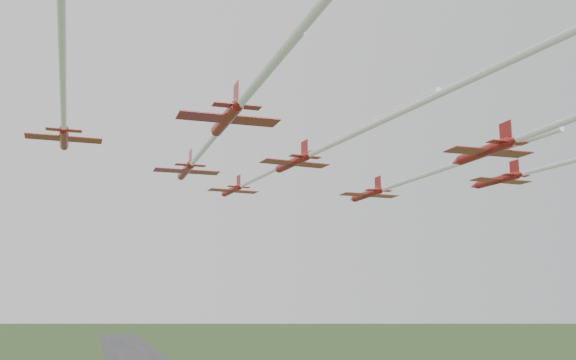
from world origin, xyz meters
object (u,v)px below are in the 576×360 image
object	(u,v)px
jet_row2_left	(203,150)
jet_row3_left	(64,114)
jet_lead	(269,172)
jet_row3_right	(569,162)
jet_row2_right	(399,184)
jet_row4_left	(282,52)
jet_row3_mid	(371,126)

from	to	relation	value
jet_row2_left	jet_row3_left	xyz separation A→B (m)	(-15.09, -11.94, -0.27)
jet_lead	jet_row3_right	size ratio (longest dim) A/B	1.11
jet_row2_right	jet_row4_left	distance (m)	45.21
jet_row3_left	jet_row2_left	bearing A→B (deg)	36.56
jet_row3_left	jet_row4_left	distance (m)	25.11
jet_row2_left	jet_row2_right	size ratio (longest dim) A/B	1.19
jet_row2_left	jet_row3_left	distance (m)	19.24
jet_row3_left	jet_row4_left	size ratio (longest dim) A/B	0.63
jet_lead	jet_row3_left	distance (m)	34.69
jet_row3_mid	jet_row4_left	world-z (taller)	jet_row4_left
jet_lead	jet_row3_right	xyz separation A→B (m)	(30.86, -22.56, -1.23)
jet_row3_mid	jet_row3_right	xyz separation A→B (m)	(28.12, 5.70, -0.62)
jet_row4_left	jet_row2_right	bearing A→B (deg)	51.90
jet_row4_left	jet_row3_mid	bearing A→B (deg)	45.97
jet_row3_right	jet_row4_left	size ratio (longest dim) A/B	0.77
jet_row2_left	jet_row3_left	size ratio (longest dim) A/B	1.24
jet_lead	jet_row4_left	distance (m)	43.97
jet_row2_right	jet_row3_left	size ratio (longest dim) A/B	1.04
jet_row3_right	jet_lead	bearing A→B (deg)	139.49
jet_lead	jet_row3_mid	distance (m)	28.40
jet_row3_left	jet_row3_right	distance (m)	56.96
jet_row2_left	jet_row3_right	bearing A→B (deg)	-16.48
jet_lead	jet_row2_right	xyz separation A→B (m)	(16.52, -6.57, -1.86)
jet_row2_left	jet_row3_mid	distance (m)	22.14
jet_row3_right	jet_row2_right	bearing A→B (deg)	127.54
jet_row2_right	jet_row3_mid	bearing A→B (deg)	-125.13
jet_row2_right	jet_row3_right	xyz separation A→B (m)	(14.34, -15.99, 0.63)
jet_lead	jet_row2_left	distance (m)	15.50
jet_lead	jet_row3_mid	size ratio (longest dim) A/B	0.88
jet_row2_right	jet_row3_left	bearing A→B (deg)	-161.78
jet_lead	jet_row3_mid	world-z (taller)	jet_lead
jet_lead	jet_row3_mid	bearing A→B (deg)	-91.03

